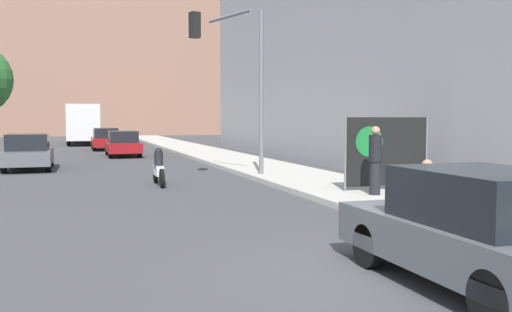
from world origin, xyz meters
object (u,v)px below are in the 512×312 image
parked_car_curbside (480,230)px  city_bus_on_road (82,122)px  seated_protester (428,187)px  car_on_road_nearest (28,152)px  jogger_on_sidewalk (375,160)px  traffic_light_pole (238,64)px  protest_banner (386,151)px  car_on_road_distant (105,139)px  motorcycle_on_road (159,169)px  car_on_road_midblock (123,144)px

parked_car_curbside → city_bus_on_road: size_ratio=0.36×
seated_protester → car_on_road_nearest: size_ratio=0.29×
jogger_on_sidewalk → parked_car_curbside: 7.74m
seated_protester → city_bus_on_road: 41.33m
traffic_light_pole → city_bus_on_road: (-4.75, 31.48, -2.18)m
seated_protester → parked_car_curbside: (-1.85, -3.78, -0.04)m
protest_banner → traffic_light_pole: traffic_light_pole is taller
jogger_on_sidewalk → protest_banner: 1.30m
car_on_road_distant → motorcycle_on_road: (0.52, -21.81, -0.21)m
seated_protester → city_bus_on_road: (-6.02, 40.87, 1.07)m
parked_car_curbside → car_on_road_midblock: size_ratio=0.92×
car_on_road_midblock → motorcycle_on_road: bearing=-90.2°
city_bus_on_road → motorcycle_on_road: size_ratio=5.66×
traffic_light_pole → car_on_road_distant: 21.61m
seated_protester → jogger_on_sidewalk: jogger_on_sidewalk is taller
car_on_road_nearest → car_on_road_midblock: 8.73m
protest_banner → jogger_on_sidewalk: bearing=-133.2°
car_on_road_distant → protest_banner: bearing=-76.4°
motorcycle_on_road → protest_banner: bearing=-36.2°
car_on_road_midblock → city_bus_on_road: city_bus_on_road is taller
car_on_road_nearest → motorcycle_on_road: size_ratio=1.98×
traffic_light_pole → motorcycle_on_road: 4.59m
parked_car_curbside → car_on_road_midblock: 27.18m
parked_car_curbside → jogger_on_sidewalk: bearing=70.1°
seated_protester → car_on_road_nearest: car_on_road_nearest is taller
protest_banner → parked_car_curbside: 8.94m
motorcycle_on_road → city_bus_on_road: bearing=93.4°
car_on_road_nearest → motorcycle_on_road: 8.39m
traffic_light_pole → motorcycle_on_road: (-2.87, -0.72, -3.51)m
parked_car_curbside → car_on_road_nearest: parked_car_curbside is taller
traffic_light_pole → city_bus_on_road: size_ratio=0.49×
protest_banner → traffic_light_pole: 6.41m
motorcycle_on_road → car_on_road_distant: bearing=91.4°
protest_banner → parked_car_curbside: (-3.51, -8.21, -0.48)m
car_on_road_midblock → motorcycle_on_road: size_ratio=2.20×
seated_protester → city_bus_on_road: city_bus_on_road is taller
jogger_on_sidewalk → car_on_road_nearest: jogger_on_sidewalk is taller
jogger_on_sidewalk → car_on_road_midblock: 20.41m
motorcycle_on_road → seated_protester: bearing=-64.5°
seated_protester → car_on_road_distant: size_ratio=0.25×
protest_banner → parked_car_curbside: size_ratio=0.63×
parked_car_curbside → city_bus_on_road: city_bus_on_road is taller
traffic_light_pole → city_bus_on_road: traffic_light_pole is taller
seated_protester → car_on_road_nearest: 17.97m
parked_car_curbside → traffic_light_pole: bearing=87.5°
city_bus_on_road → car_on_road_midblock: bearing=-83.7°
city_bus_on_road → seated_protester: bearing=-81.6°
jogger_on_sidewalk → protest_banner: size_ratio=0.68×
city_bus_on_road → motorcycle_on_road: city_bus_on_road is taller
traffic_light_pole → motorcycle_on_road: size_ratio=2.79×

